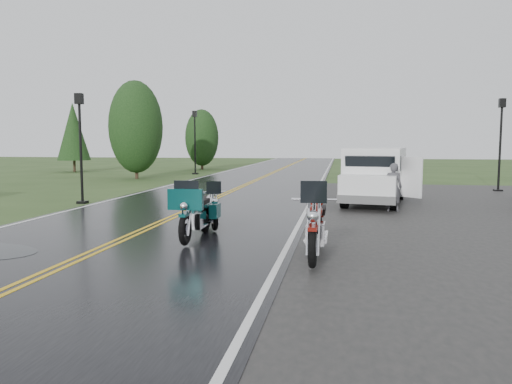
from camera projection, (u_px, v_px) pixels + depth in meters
ground at (118, 243)px, 11.14m from camera, size 120.00×120.00×0.00m
road at (222, 195)px, 20.94m from camera, size 8.00×100.00×0.04m
motorcycle_red at (313, 229)px, 8.61m from camera, size 0.92×2.53×1.49m
motorcycle_teal at (185, 216)px, 10.52m from camera, size 0.91×2.37×1.39m
motorcycle_silver at (214, 209)px, 12.32m from camera, size 1.51×2.17×1.21m
van_white at (345, 178)px, 16.77m from camera, size 2.85×5.57×2.09m
person_at_van at (393, 188)px, 15.99m from camera, size 0.59×0.41×1.56m
lamp_post_near_left at (81, 148)px, 18.15m from camera, size 0.35×0.35×4.05m
lamp_post_far_left at (195, 142)px, 34.90m from camera, size 0.38×0.38×4.48m
lamp_post_far_right at (500, 145)px, 22.60m from camera, size 0.37×0.37×4.26m
tree_left_mid at (136, 137)px, 30.63m from camera, size 3.29×3.29×5.14m
tree_left_far at (202, 144)px, 41.28m from camera, size 2.76×2.76×4.24m
pine_left_far at (73, 138)px, 37.85m from camera, size 2.45×2.45×5.11m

